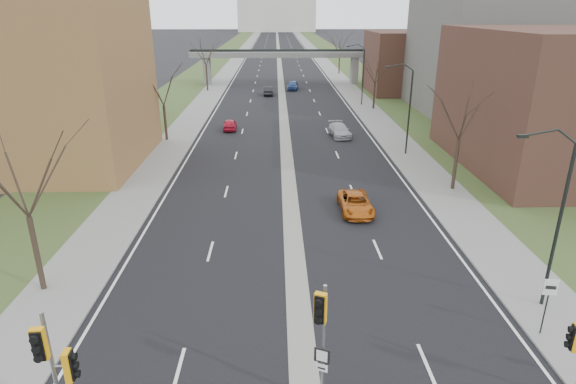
{
  "coord_description": "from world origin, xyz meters",
  "views": [
    {
      "loc": [
        -1.01,
        -13.57,
        13.51
      ],
      "look_at": [
        -0.4,
        10.72,
        4.24
      ],
      "focal_mm": 30.0,
      "sensor_mm": 36.0,
      "label": 1
    }
  ],
  "objects_px": {
    "car_left_far": "(268,91)",
    "car_right_mid": "(339,130)",
    "signal_pole_left": "(55,363)",
    "car_right_far": "(293,85)",
    "signal_pole_median": "(322,328)",
    "speed_limit_sign": "(548,297)",
    "car_left_near": "(230,124)",
    "car_right_near": "(356,203)"
  },
  "relations": [
    {
      "from": "speed_limit_sign",
      "to": "car_right_mid",
      "type": "height_order",
      "value": "speed_limit_sign"
    },
    {
      "from": "signal_pole_left",
      "to": "signal_pole_median",
      "type": "xyz_separation_m",
      "value": [
        8.39,
        1.23,
        0.21
      ]
    },
    {
      "from": "car_right_near",
      "to": "car_right_mid",
      "type": "xyz_separation_m",
      "value": [
        1.57,
        21.62,
        0.05
      ]
    },
    {
      "from": "signal_pole_median",
      "to": "car_right_far",
      "type": "height_order",
      "value": "signal_pole_median"
    },
    {
      "from": "car_right_mid",
      "to": "car_right_near",
      "type": "bearing_deg",
      "value": -100.15
    },
    {
      "from": "signal_pole_left",
      "to": "signal_pole_median",
      "type": "bearing_deg",
      "value": 5.24
    },
    {
      "from": "speed_limit_sign",
      "to": "car_right_far",
      "type": "distance_m",
      "value": 69.99
    },
    {
      "from": "speed_limit_sign",
      "to": "car_left_far",
      "type": "distance_m",
      "value": 65.16
    },
    {
      "from": "car_left_near",
      "to": "car_left_far",
      "type": "height_order",
      "value": "car_left_far"
    },
    {
      "from": "signal_pole_left",
      "to": "car_right_far",
      "type": "height_order",
      "value": "signal_pole_left"
    },
    {
      "from": "car_right_mid",
      "to": "signal_pole_left",
      "type": "bearing_deg",
      "value": -115.03
    },
    {
      "from": "car_right_near",
      "to": "car_right_far",
      "type": "distance_m",
      "value": 55.46
    },
    {
      "from": "signal_pole_median",
      "to": "car_left_far",
      "type": "distance_m",
      "value": 67.86
    },
    {
      "from": "signal_pole_left",
      "to": "car_right_far",
      "type": "xyz_separation_m",
      "value": [
        9.93,
        74.57,
        -2.48
      ]
    },
    {
      "from": "car_right_far",
      "to": "speed_limit_sign",
      "type": "bearing_deg",
      "value": -77.13
    },
    {
      "from": "car_left_far",
      "to": "car_right_near",
      "type": "height_order",
      "value": "car_left_far"
    },
    {
      "from": "speed_limit_sign",
      "to": "car_left_near",
      "type": "relative_size",
      "value": 0.72
    },
    {
      "from": "speed_limit_sign",
      "to": "car_right_far",
      "type": "bearing_deg",
      "value": 106.48
    },
    {
      "from": "signal_pole_left",
      "to": "speed_limit_sign",
      "type": "xyz_separation_m",
      "value": [
        18.49,
        5.11,
        -1.25
      ]
    },
    {
      "from": "car_left_near",
      "to": "car_left_far",
      "type": "xyz_separation_m",
      "value": [
        4.26,
        24.68,
        0.05
      ]
    },
    {
      "from": "car_left_far",
      "to": "car_right_mid",
      "type": "height_order",
      "value": "car_left_far"
    },
    {
      "from": "car_left_far",
      "to": "car_right_mid",
      "type": "relative_size",
      "value": 0.88
    },
    {
      "from": "signal_pole_median",
      "to": "car_left_near",
      "type": "bearing_deg",
      "value": 121.7
    },
    {
      "from": "signal_pole_median",
      "to": "car_right_mid",
      "type": "xyz_separation_m",
      "value": [
        5.68,
        39.55,
        -2.76
      ]
    },
    {
      "from": "signal_pole_median",
      "to": "speed_limit_sign",
      "type": "bearing_deg",
      "value": 43.52
    },
    {
      "from": "car_left_far",
      "to": "speed_limit_sign",
      "type": "bearing_deg",
      "value": 101.48
    },
    {
      "from": "car_left_far",
      "to": "car_right_near",
      "type": "distance_m",
      "value": 50.29
    },
    {
      "from": "signal_pole_left",
      "to": "car_left_far",
      "type": "distance_m",
      "value": 69.26
    },
    {
      "from": "signal_pole_median",
      "to": "car_right_near",
      "type": "relative_size",
      "value": 1.06
    },
    {
      "from": "speed_limit_sign",
      "to": "car_right_far",
      "type": "xyz_separation_m",
      "value": [
        -8.56,
        69.45,
        -1.23
      ]
    },
    {
      "from": "car_left_near",
      "to": "car_right_mid",
      "type": "relative_size",
      "value": 0.79
    },
    {
      "from": "car_right_mid",
      "to": "car_left_near",
      "type": "bearing_deg",
      "value": 158.44
    },
    {
      "from": "car_left_near",
      "to": "car_right_far",
      "type": "height_order",
      "value": "car_right_far"
    },
    {
      "from": "signal_pole_left",
      "to": "car_right_mid",
      "type": "bearing_deg",
      "value": 67.86
    },
    {
      "from": "car_right_near",
      "to": "car_right_mid",
      "type": "height_order",
      "value": "car_right_mid"
    },
    {
      "from": "speed_limit_sign",
      "to": "car_right_mid",
      "type": "relative_size",
      "value": 0.57
    },
    {
      "from": "car_right_near",
      "to": "speed_limit_sign",
      "type": "bearing_deg",
      "value": -67.52
    },
    {
      "from": "signal_pole_median",
      "to": "car_left_near",
      "type": "xyz_separation_m",
      "value": [
        -6.97,
        43.08,
        -2.81
      ]
    },
    {
      "from": "car_right_mid",
      "to": "car_right_far",
      "type": "relative_size",
      "value": 1.06
    },
    {
      "from": "car_right_far",
      "to": "signal_pole_left",
      "type": "bearing_deg",
      "value": -91.75
    },
    {
      "from": "signal_pole_left",
      "to": "car_left_far",
      "type": "bearing_deg",
      "value": 82.18
    },
    {
      "from": "speed_limit_sign",
      "to": "car_left_near",
      "type": "height_order",
      "value": "speed_limit_sign"
    }
  ]
}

